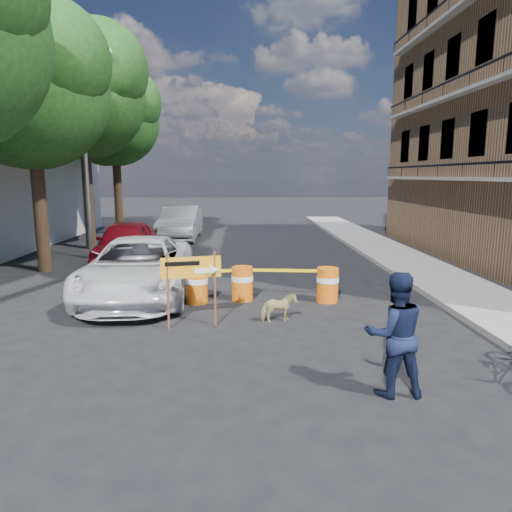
{
  "coord_description": "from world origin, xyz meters",
  "views": [
    {
      "loc": [
        -0.02,
        -8.7,
        3.27
      ],
      "look_at": [
        0.36,
        2.42,
        1.3
      ],
      "focal_mm": 32.0,
      "sensor_mm": 36.0,
      "label": 1
    }
  ],
  "objects": [
    {
      "name": "ground",
      "position": [
        0.0,
        0.0,
        0.0
      ],
      "size": [
        120.0,
        120.0,
        0.0
      ],
      "primitive_type": "plane",
      "color": "black",
      "rests_on": "ground"
    },
    {
      "name": "sidewalk_east",
      "position": [
        6.2,
        6.0,
        0.07
      ],
      "size": [
        2.4,
        40.0,
        0.15
      ],
      "primitive_type": "cube",
      "color": "gray",
      "rests_on": "ground"
    },
    {
      "name": "tree_mid_a",
      "position": [
        -6.74,
        7.0,
        6.01
      ],
      "size": [
        5.25,
        5.0,
        8.68
      ],
      "color": "#332316",
      "rests_on": "ground"
    },
    {
      "name": "tree_mid_b",
      "position": [
        -6.73,
        12.0,
        6.71
      ],
      "size": [
        5.67,
        5.4,
        9.62
      ],
      "color": "#332316",
      "rests_on": "ground"
    },
    {
      "name": "tree_far",
      "position": [
        -6.74,
        17.0,
        6.22
      ],
      "size": [
        5.04,
        4.8,
        8.84
      ],
      "color": "#332316",
      "rests_on": "ground"
    },
    {
      "name": "streetlamp",
      "position": [
        -5.93,
        9.5,
        4.38
      ],
      "size": [
        1.25,
        0.18,
        8.0
      ],
      "color": "gray",
      "rests_on": "ground"
    },
    {
      "name": "barrel_far_left",
      "position": [
        -3.25,
        2.84,
        0.47
      ],
      "size": [
        0.58,
        0.58,
        0.9
      ],
      "color": "#C94A0B",
      "rests_on": "ground"
    },
    {
      "name": "barrel_mid_left",
      "position": [
        -1.16,
        2.82,
        0.47
      ],
      "size": [
        0.58,
        0.58,
        0.9
      ],
      "color": "#C94A0B",
      "rests_on": "ground"
    },
    {
      "name": "barrel_mid_right",
      "position": [
        0.02,
        3.03,
        0.47
      ],
      "size": [
        0.58,
        0.58,
        0.9
      ],
      "color": "#C94A0B",
      "rests_on": "ground"
    },
    {
      "name": "barrel_far_right",
      "position": [
        2.24,
        2.83,
        0.47
      ],
      "size": [
        0.58,
        0.58,
        0.9
      ],
      "color": "#C94A0B",
      "rests_on": "ground"
    },
    {
      "name": "detour_sign",
      "position": [
        -0.93,
        0.91,
        1.2
      ],
      "size": [
        1.27,
        0.37,
        1.66
      ],
      "rotation": [
        0.0,
        0.0,
        0.2
      ],
      "color": "#592D19",
      "rests_on": "ground"
    },
    {
      "name": "pedestrian",
      "position": [
        2.26,
        -2.31,
        0.95
      ],
      "size": [
        0.93,
        0.73,
        1.89
      ],
      "primitive_type": "imported",
      "rotation": [
        0.0,
        0.0,
        3.16
      ],
      "color": "#101732",
      "rests_on": "ground"
    },
    {
      "name": "dog",
      "position": [
        0.83,
        1.17,
        0.33
      ],
      "size": [
        0.84,
        0.52,
        0.66
      ],
      "primitive_type": "imported",
      "rotation": [
        0.0,
        0.0,
        1.79
      ],
      "color": "tan",
      "rests_on": "ground"
    },
    {
      "name": "suv_white",
      "position": [
        -2.8,
        3.5,
        0.8
      ],
      "size": [
        2.9,
        5.85,
        1.59
      ],
      "primitive_type": "imported",
      "rotation": [
        0.0,
        0.0,
        0.05
      ],
      "color": "silver",
      "rests_on": "ground"
    },
    {
      "name": "sedan_red",
      "position": [
        -4.3,
        8.34,
        0.8
      ],
      "size": [
        2.12,
        4.79,
        1.6
      ],
      "primitive_type": "imported",
      "rotation": [
        0.0,
        0.0,
        0.05
      ],
      "color": "maroon",
      "rests_on": "ground"
    },
    {
      "name": "sedan_silver",
      "position": [
        -3.11,
        14.71,
        0.86
      ],
      "size": [
        1.85,
        5.21,
        1.71
      ],
      "primitive_type": "imported",
      "rotation": [
        0.0,
        0.0,
        -0.01
      ],
      "color": "#B7B9BF",
      "rests_on": "ground"
    }
  ]
}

